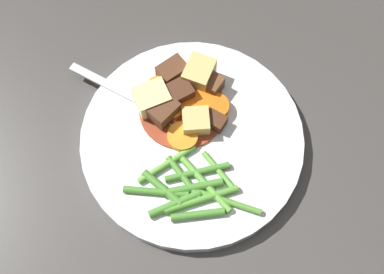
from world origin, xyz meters
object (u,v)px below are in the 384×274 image
dinner_plate (192,140)px  meat_chunk_3 (179,94)px  potato_chunk_0 (199,74)px  meat_chunk_4 (212,85)px  carrot_slice_4 (187,80)px  potato_chunk_1 (196,121)px  carrot_slice_1 (183,136)px  carrot_slice_2 (206,98)px  carrot_slice_5 (215,107)px  carrot_slice_3 (192,95)px  carrot_slice_7 (173,107)px  carrot_slice_6 (158,89)px  meat_chunk_0 (173,72)px  potato_chunk_2 (152,99)px  meat_chunk_2 (164,112)px  meat_chunk_1 (215,121)px  fork (138,100)px  carrot_slice_0 (194,110)px

dinner_plate → meat_chunk_3: bearing=9.1°
potato_chunk_0 → meat_chunk_4: (-0.01, -0.01, -0.00)m
carrot_slice_4 → potato_chunk_1: (-0.06, -0.00, 0.01)m
carrot_slice_1 → meat_chunk_4: (0.06, -0.04, 0.01)m
carrot_slice_2 → carrot_slice_5: bearing=-147.7°
carrot_slice_3 → potato_chunk_1: (-0.04, 0.00, 0.01)m
carrot_slice_7 → carrot_slice_6: bearing=30.4°
carrot_slice_1 → carrot_slice_5: 0.05m
carrot_slice_1 → meat_chunk_0: 0.08m
carrot_slice_4 → meat_chunk_3: 0.03m
carrot_slice_7 → potato_chunk_1: (-0.02, -0.02, 0.00)m
meat_chunk_3 → carrot_slice_6: bearing=62.6°
carrot_slice_5 → potato_chunk_1: bearing=124.5°
meat_chunk_4 → dinner_plate: bearing=151.9°
carrot_slice_4 → carrot_slice_5: size_ratio=0.91×
carrot_slice_1 → carrot_slice_6: 0.07m
dinner_plate → potato_chunk_2: size_ratio=6.83×
carrot_slice_2 → carrot_slice_5: 0.02m
carrot_slice_6 → carrot_slice_5: bearing=-117.3°
carrot_slice_7 → potato_chunk_2: potato_chunk_2 is taller
meat_chunk_0 → carrot_slice_1: bearing=-178.8°
carrot_slice_6 → carrot_slice_2: bearing=-109.5°
carrot_slice_5 → meat_chunk_2: size_ratio=1.01×
carrot_slice_6 → potato_chunk_0: 0.05m
dinner_plate → potato_chunk_0: size_ratio=6.87×
carrot_slice_7 → meat_chunk_1: 0.05m
carrot_slice_5 → carrot_slice_6: (0.03, 0.06, -0.00)m
carrot_slice_7 → meat_chunk_0: bearing=-5.7°
carrot_slice_2 → carrot_slice_4: carrot_slice_2 is taller
carrot_slice_6 → meat_chunk_4: bearing=-93.9°
potato_chunk_1 → meat_chunk_3: (0.04, 0.01, 0.00)m
meat_chunk_1 → meat_chunk_4: meat_chunk_4 is taller
carrot_slice_3 → meat_chunk_3: meat_chunk_3 is taller
potato_chunk_0 → meat_chunk_2: (-0.04, 0.05, -0.00)m
carrot_slice_4 → carrot_slice_3: bearing=-171.0°
meat_chunk_1 → fork: meat_chunk_1 is taller
carrot_slice_0 → meat_chunk_0: meat_chunk_0 is taller
carrot_slice_2 → carrot_slice_0: bearing=131.1°
meat_chunk_0 → meat_chunk_3: size_ratio=1.13×
carrot_slice_2 → potato_chunk_2: potato_chunk_2 is taller
carrot_slice_7 → potato_chunk_0: size_ratio=0.84×
potato_chunk_0 → meat_chunk_4: potato_chunk_0 is taller
meat_chunk_2 → meat_chunk_4: bearing=-64.5°
meat_chunk_0 → meat_chunk_1: meat_chunk_0 is taller
meat_chunk_0 → meat_chunk_1: size_ratio=1.35×
carrot_slice_1 → meat_chunk_3: 0.05m
dinner_plate → fork: bearing=46.1°
potato_chunk_2 → meat_chunk_3: potato_chunk_2 is taller
carrot_slice_5 → meat_chunk_1: meat_chunk_1 is taller
carrot_slice_3 → meat_chunk_3: bearing=93.8°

